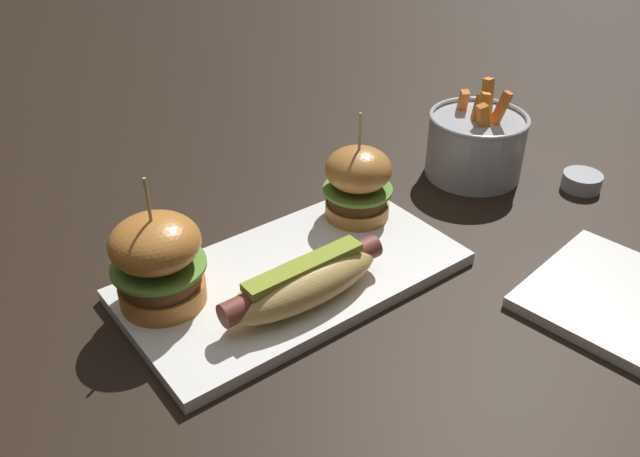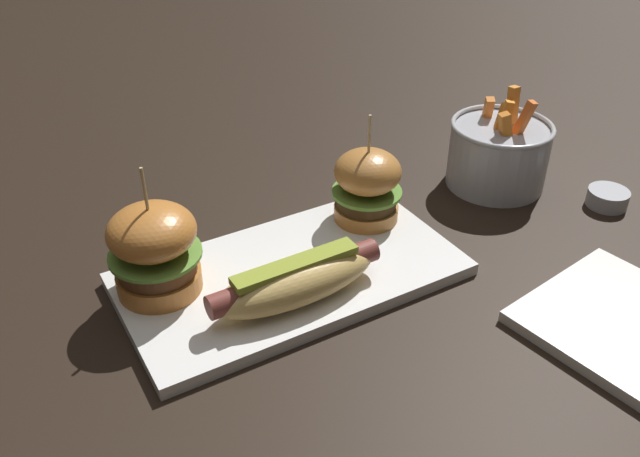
{
  "view_description": "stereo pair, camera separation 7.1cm",
  "coord_description": "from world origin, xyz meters",
  "px_view_note": "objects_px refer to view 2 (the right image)",
  "views": [
    {
      "loc": [
        -0.32,
        -0.47,
        0.45
      ],
      "look_at": [
        0.04,
        0.0,
        0.05
      ],
      "focal_mm": 37.47,
      "sensor_mm": 36.0,
      "label": 1
    },
    {
      "loc": [
        -0.26,
        -0.51,
        0.45
      ],
      "look_at": [
        0.04,
        0.0,
        0.05
      ],
      "focal_mm": 37.47,
      "sensor_mm": 36.0,
      "label": 2
    }
  ],
  "objects_px": {
    "platter_main": "(291,274)",
    "hot_dog": "(296,280)",
    "slider_left": "(155,249)",
    "side_plate": "(628,325)",
    "fries_bucket": "(498,153)",
    "sauce_ramekin": "(608,197)",
    "slider_right": "(367,185)"
  },
  "relations": [
    {
      "from": "platter_main",
      "to": "fries_bucket",
      "type": "bearing_deg",
      "value": 8.06
    },
    {
      "from": "slider_left",
      "to": "side_plate",
      "type": "height_order",
      "value": "slider_left"
    },
    {
      "from": "hot_dog",
      "to": "side_plate",
      "type": "height_order",
      "value": "hot_dog"
    },
    {
      "from": "platter_main",
      "to": "sauce_ramekin",
      "type": "height_order",
      "value": "sauce_ramekin"
    },
    {
      "from": "fries_bucket",
      "to": "hot_dog",
      "type": "bearing_deg",
      "value": -165.14
    },
    {
      "from": "slider_right",
      "to": "side_plate",
      "type": "bearing_deg",
      "value": -66.99
    },
    {
      "from": "platter_main",
      "to": "hot_dog",
      "type": "height_order",
      "value": "hot_dog"
    },
    {
      "from": "platter_main",
      "to": "fries_bucket",
      "type": "relative_size",
      "value": 2.73
    },
    {
      "from": "side_plate",
      "to": "sauce_ramekin",
      "type": "bearing_deg",
      "value": 44.46
    },
    {
      "from": "slider_right",
      "to": "side_plate",
      "type": "relative_size",
      "value": 0.76
    },
    {
      "from": "hot_dog",
      "to": "fries_bucket",
      "type": "distance_m",
      "value": 0.37
    },
    {
      "from": "platter_main",
      "to": "side_plate",
      "type": "relative_size",
      "value": 2.06
    },
    {
      "from": "slider_right",
      "to": "side_plate",
      "type": "height_order",
      "value": "slider_right"
    },
    {
      "from": "fries_bucket",
      "to": "side_plate",
      "type": "bearing_deg",
      "value": -107.33
    },
    {
      "from": "hot_dog",
      "to": "slider_left",
      "type": "xyz_separation_m",
      "value": [
        -0.11,
        0.09,
        0.02
      ]
    },
    {
      "from": "slider_left",
      "to": "fries_bucket",
      "type": "bearing_deg",
      "value": 1.02
    },
    {
      "from": "slider_left",
      "to": "platter_main",
      "type": "bearing_deg",
      "value": -16.58
    },
    {
      "from": "hot_dog",
      "to": "slider_right",
      "type": "distance_m",
      "value": 0.17
    },
    {
      "from": "hot_dog",
      "to": "slider_left",
      "type": "relative_size",
      "value": 1.33
    },
    {
      "from": "platter_main",
      "to": "hot_dog",
      "type": "bearing_deg",
      "value": -112.07
    },
    {
      "from": "slider_left",
      "to": "sauce_ramekin",
      "type": "xyz_separation_m",
      "value": [
        0.55,
        -0.11,
        -0.05
      ]
    },
    {
      "from": "side_plate",
      "to": "slider_right",
      "type": "bearing_deg",
      "value": 113.01
    },
    {
      "from": "fries_bucket",
      "to": "slider_left",
      "type": "bearing_deg",
      "value": -178.98
    },
    {
      "from": "slider_left",
      "to": "slider_right",
      "type": "xyz_separation_m",
      "value": [
        0.26,
        0.01,
        -0.0
      ]
    },
    {
      "from": "slider_right",
      "to": "fries_bucket",
      "type": "distance_m",
      "value": 0.21
    },
    {
      "from": "hot_dog",
      "to": "slider_left",
      "type": "bearing_deg",
      "value": 142.8
    },
    {
      "from": "hot_dog",
      "to": "side_plate",
      "type": "distance_m",
      "value": 0.33
    },
    {
      "from": "fries_bucket",
      "to": "sauce_ramekin",
      "type": "xyz_separation_m",
      "value": [
        0.08,
        -0.11,
        -0.03
      ]
    },
    {
      "from": "slider_left",
      "to": "side_plate",
      "type": "xyz_separation_m",
      "value": [
        0.38,
        -0.28,
        -0.06
      ]
    },
    {
      "from": "hot_dog",
      "to": "fries_bucket",
      "type": "relative_size",
      "value": 1.42
    },
    {
      "from": "slider_right",
      "to": "fries_bucket",
      "type": "xyz_separation_m",
      "value": [
        0.21,
        0.0,
        -0.01
      ]
    },
    {
      "from": "slider_right",
      "to": "platter_main",
      "type": "bearing_deg",
      "value": -160.41
    }
  ]
}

